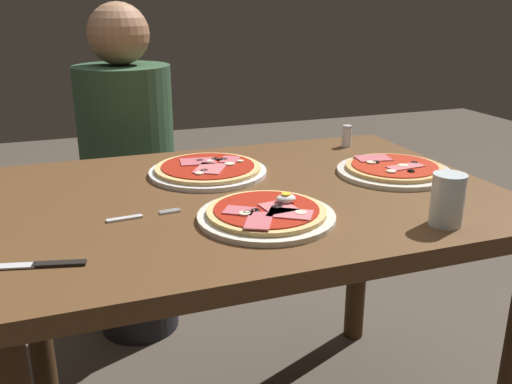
% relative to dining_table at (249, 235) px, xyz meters
% --- Properties ---
extents(dining_table, '(1.19, 0.86, 0.75)m').
position_rel_dining_table_xyz_m(dining_table, '(0.00, 0.00, 0.00)').
color(dining_table, brown).
rests_on(dining_table, ground).
extents(pizza_foreground, '(0.29, 0.29, 0.05)m').
position_rel_dining_table_xyz_m(pizza_foreground, '(-0.02, -0.18, 0.13)').
color(pizza_foreground, silver).
rests_on(pizza_foreground, dining_table).
extents(pizza_across_left, '(0.30, 0.30, 0.03)m').
position_rel_dining_table_xyz_m(pizza_across_left, '(0.41, 0.01, 0.13)').
color(pizza_across_left, silver).
rests_on(pizza_across_left, dining_table).
extents(pizza_across_right, '(0.31, 0.31, 0.03)m').
position_rel_dining_table_xyz_m(pizza_across_right, '(-0.06, 0.17, 0.13)').
color(pizza_across_right, white).
rests_on(pizza_across_right, dining_table).
extents(water_glass_near, '(0.07, 0.07, 0.11)m').
position_rel_dining_table_xyz_m(water_glass_near, '(0.31, -0.33, 0.16)').
color(water_glass_near, silver).
rests_on(water_glass_near, dining_table).
extents(fork, '(0.16, 0.03, 0.00)m').
position_rel_dining_table_xyz_m(fork, '(-0.28, -0.08, 0.12)').
color(fork, silver).
rests_on(fork, dining_table).
extents(knife, '(0.19, 0.06, 0.01)m').
position_rel_dining_table_xyz_m(knife, '(-0.48, -0.25, 0.12)').
color(knife, silver).
rests_on(knife, dining_table).
extents(salt_shaker, '(0.03, 0.03, 0.07)m').
position_rel_dining_table_xyz_m(salt_shaker, '(0.43, 0.31, 0.15)').
color(salt_shaker, white).
rests_on(salt_shaker, dining_table).
extents(diner_person, '(0.32, 0.32, 1.18)m').
position_rel_dining_table_xyz_m(diner_person, '(-0.20, 0.71, -0.07)').
color(diner_person, black).
rests_on(diner_person, ground).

